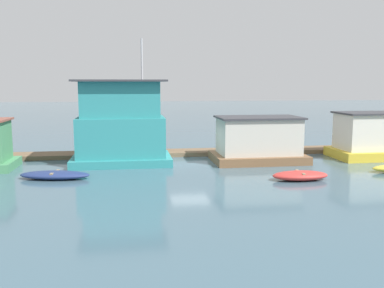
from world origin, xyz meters
name	(u,v)px	position (x,y,z in m)	size (l,w,h in m)	color
ground_plane	(190,163)	(0.00, 0.00, 0.00)	(200.00, 200.00, 0.00)	#426070
dock_walkway	(184,153)	(0.00, 3.36, 0.15)	(42.40, 2.11, 0.30)	brown
houseboat_teal	(121,126)	(-4.44, 0.52, 2.45)	(6.35, 4.15, 8.03)	teal
houseboat_brown	(258,141)	(4.59, -0.11, 1.41)	(6.07, 3.91, 3.01)	brown
houseboat_yellow	(376,137)	(13.22, 0.14, 1.50)	(5.97, 3.68, 3.21)	gold
dinghy_navy	(55,175)	(-7.99, -3.65, 0.22)	(4.02, 2.04, 0.44)	navy
dinghy_red	(300,175)	(5.21, -5.86, 0.25)	(3.10, 1.45, 0.50)	red
mooring_post_far_left	(352,143)	(12.54, 2.06, 0.80)	(0.24, 0.24, 1.60)	brown
mooring_post_near_right	(355,140)	(12.72, 2.06, 1.02)	(0.29, 0.29, 2.05)	brown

